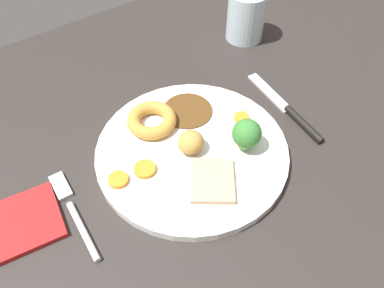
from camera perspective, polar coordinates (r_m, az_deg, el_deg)
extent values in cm
cube|color=#2B2623|center=(60.29, 0.37, -0.76)|extent=(120.00, 84.00, 3.60)
cylinder|color=white|center=(56.78, 0.00, -1.10)|extent=(28.65, 28.65, 1.40)
cylinder|color=#563819|center=(61.32, -0.69, 5.03)|extent=(7.99, 7.99, 0.30)
cube|color=tan|center=(52.37, 3.06, -5.48)|extent=(9.10, 9.37, 0.80)
torus|color=#C68938|center=(58.97, -6.06, 3.59)|extent=(7.67, 7.67, 2.05)
ellipsoid|color=#BC8C42|center=(54.84, -0.20, 0.27)|extent=(4.72, 4.57, 3.29)
cylinder|color=orange|center=(60.60, 7.46, 3.96)|extent=(2.46, 2.46, 0.51)
cylinder|color=orange|center=(53.40, -11.04, -5.30)|extent=(2.79, 2.79, 0.69)
cylinder|color=orange|center=(53.89, -7.12, -3.78)|extent=(3.10, 3.10, 0.67)
cylinder|color=#8CB766|center=(56.41, 7.98, 0.07)|extent=(1.67, 1.67, 1.49)
sphere|color=#387A33|center=(54.72, 8.23, 1.59)|extent=(4.30, 4.30, 4.30)
cylinder|color=silver|center=(51.85, -16.07, -12.43)|extent=(1.39, 9.53, 0.90)
cube|color=silver|center=(56.66, -19.13, -6.01)|extent=(2.23, 4.60, 0.60)
cylinder|color=black|center=(63.17, 16.43, 2.91)|extent=(2.12, 8.58, 1.20)
cube|color=silver|center=(67.81, 11.54, 7.60)|extent=(2.84, 10.62, 0.40)
cylinder|color=silver|center=(78.04, 8.12, 18.54)|extent=(7.35, 7.35, 9.42)
cube|color=red|center=(55.28, -24.80, -10.97)|extent=(12.14, 10.44, 0.80)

